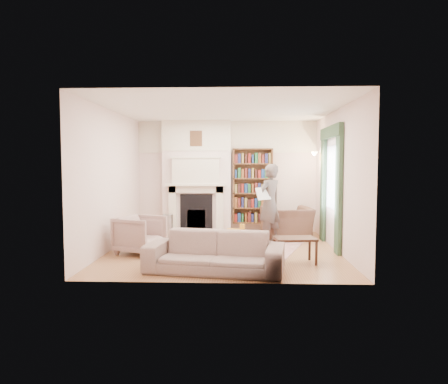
{
  "coord_description": "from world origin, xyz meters",
  "views": [
    {
      "loc": [
        0.31,
        -7.92,
        1.72
      ],
      "look_at": [
        0.0,
        0.25,
        1.15
      ],
      "focal_mm": 32.0,
      "sensor_mm": 36.0,
      "label": 1
    }
  ],
  "objects_px": {
    "bookcase": "(253,186)",
    "rocking_horse": "(235,234)",
    "coffee_table": "(295,250)",
    "paraffin_heater": "(168,226)",
    "armchair_left": "(140,235)",
    "sofa": "(215,252)",
    "armchair_reading": "(287,223)",
    "man_reading": "(269,203)"
  },
  "relations": [
    {
      "from": "bookcase",
      "to": "paraffin_heater",
      "type": "bearing_deg",
      "value": -157.53
    },
    {
      "from": "coffee_table",
      "to": "armchair_left",
      "type": "bearing_deg",
      "value": 159.91
    },
    {
      "from": "man_reading",
      "to": "coffee_table",
      "type": "distance_m",
      "value": 1.95
    },
    {
      "from": "bookcase",
      "to": "coffee_table",
      "type": "xyz_separation_m",
      "value": [
        0.63,
        -3.15,
        -0.95
      ]
    },
    {
      "from": "bookcase",
      "to": "coffee_table",
      "type": "relative_size",
      "value": 2.64
    },
    {
      "from": "bookcase",
      "to": "man_reading",
      "type": "distance_m",
      "value": 1.41
    },
    {
      "from": "coffee_table",
      "to": "paraffin_heater",
      "type": "relative_size",
      "value": 1.27
    },
    {
      "from": "paraffin_heater",
      "to": "man_reading",
      "type": "bearing_deg",
      "value": -12.15
    },
    {
      "from": "paraffin_heater",
      "to": "rocking_horse",
      "type": "xyz_separation_m",
      "value": [
        1.57,
        -0.74,
        -0.05
      ]
    },
    {
      "from": "bookcase",
      "to": "man_reading",
      "type": "xyz_separation_m",
      "value": [
        0.33,
        -1.33,
        -0.31
      ]
    },
    {
      "from": "bookcase",
      "to": "armchair_left",
      "type": "distance_m",
      "value": 3.44
    },
    {
      "from": "bookcase",
      "to": "paraffin_heater",
      "type": "xyz_separation_m",
      "value": [
        -2.01,
        -0.83,
        -0.9
      ]
    },
    {
      "from": "rocking_horse",
      "to": "armchair_reading",
      "type": "bearing_deg",
      "value": 52.95
    },
    {
      "from": "paraffin_heater",
      "to": "sofa",
      "type": "bearing_deg",
      "value": -66.43
    },
    {
      "from": "bookcase",
      "to": "rocking_horse",
      "type": "xyz_separation_m",
      "value": [
        -0.44,
        -1.57,
        -0.95
      ]
    },
    {
      "from": "bookcase",
      "to": "armchair_reading",
      "type": "distance_m",
      "value": 1.34
    },
    {
      "from": "armchair_reading",
      "to": "bookcase",
      "type": "bearing_deg",
      "value": -52.34
    },
    {
      "from": "armchair_reading",
      "to": "sofa",
      "type": "xyz_separation_m",
      "value": [
        -1.5,
        -3.03,
        -0.04
      ]
    },
    {
      "from": "armchair_left",
      "to": "sofa",
      "type": "distance_m",
      "value": 2.0
    },
    {
      "from": "bookcase",
      "to": "sofa",
      "type": "relative_size",
      "value": 0.85
    },
    {
      "from": "paraffin_heater",
      "to": "rocking_horse",
      "type": "distance_m",
      "value": 1.74
    },
    {
      "from": "coffee_table",
      "to": "bookcase",
      "type": "bearing_deg",
      "value": 94.38
    },
    {
      "from": "bookcase",
      "to": "armchair_left",
      "type": "xyz_separation_m",
      "value": [
        -2.25,
        -2.48,
        -0.81
      ]
    },
    {
      "from": "armchair_left",
      "to": "coffee_table",
      "type": "xyz_separation_m",
      "value": [
        2.88,
        -0.67,
        -0.14
      ]
    },
    {
      "from": "armchair_reading",
      "to": "armchair_left",
      "type": "relative_size",
      "value": 1.37
    },
    {
      "from": "bookcase",
      "to": "rocking_horse",
      "type": "bearing_deg",
      "value": -105.49
    },
    {
      "from": "sofa",
      "to": "paraffin_heater",
      "type": "xyz_separation_m",
      "value": [
        -1.28,
        2.94,
        -0.04
      ]
    },
    {
      "from": "armchair_reading",
      "to": "man_reading",
      "type": "xyz_separation_m",
      "value": [
        -0.45,
        -0.6,
        0.51
      ]
    },
    {
      "from": "armchair_reading",
      "to": "sofa",
      "type": "distance_m",
      "value": 3.39
    },
    {
      "from": "bookcase",
      "to": "coffee_table",
      "type": "bearing_deg",
      "value": -78.61
    },
    {
      "from": "armchair_left",
      "to": "sofa",
      "type": "xyz_separation_m",
      "value": [
        1.52,
        -1.29,
        -0.04
      ]
    },
    {
      "from": "paraffin_heater",
      "to": "armchair_reading",
      "type": "bearing_deg",
      "value": 2.01
    },
    {
      "from": "coffee_table",
      "to": "rocking_horse",
      "type": "xyz_separation_m",
      "value": [
        -1.07,
        1.58,
        -0.0
      ]
    },
    {
      "from": "man_reading",
      "to": "coffee_table",
      "type": "xyz_separation_m",
      "value": [
        0.31,
        -1.82,
        -0.64
      ]
    },
    {
      "from": "rocking_horse",
      "to": "man_reading",
      "type": "bearing_deg",
      "value": 35.61
    },
    {
      "from": "paraffin_heater",
      "to": "rocking_horse",
      "type": "bearing_deg",
      "value": -25.18
    },
    {
      "from": "bookcase",
      "to": "man_reading",
      "type": "relative_size",
      "value": 1.07
    },
    {
      "from": "armchair_reading",
      "to": "paraffin_heater",
      "type": "xyz_separation_m",
      "value": [
        -2.78,
        -0.1,
        -0.08
      ]
    },
    {
      "from": "man_reading",
      "to": "rocking_horse",
      "type": "height_order",
      "value": "man_reading"
    },
    {
      "from": "armchair_reading",
      "to": "coffee_table",
      "type": "xyz_separation_m",
      "value": [
        -0.14,
        -2.42,
        -0.13
      ]
    },
    {
      "from": "armchair_reading",
      "to": "armchair_left",
      "type": "height_order",
      "value": "armchair_left"
    },
    {
      "from": "coffee_table",
      "to": "paraffin_heater",
      "type": "xyz_separation_m",
      "value": [
        -2.64,
        2.32,
        0.05
      ]
    }
  ]
}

